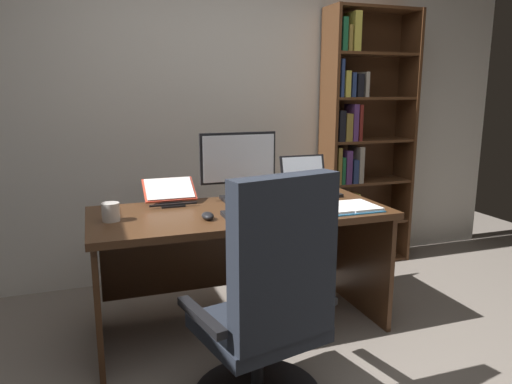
{
  "coord_description": "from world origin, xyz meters",
  "views": [
    {
      "loc": [
        -0.89,
        -1.75,
        1.43
      ],
      "look_at": [
        -0.0,
        0.79,
        0.86
      ],
      "focal_mm": 33.44,
      "sensor_mm": 36.0,
      "label": 1
    }
  ],
  "objects_px": {
    "office_chair": "(269,317)",
    "monitor": "(238,166)",
    "reading_stand_with_book": "(170,192)",
    "laptop": "(309,186)",
    "open_binder": "(343,208)",
    "bookshelf": "(358,144)",
    "keyboard": "(260,213)",
    "notepad": "(287,207)",
    "desk": "(237,239)",
    "coffee_mug": "(111,212)",
    "pen": "(290,205)",
    "computer_mouse": "(208,216)"
  },
  "relations": [
    {
      "from": "office_chair",
      "to": "monitor",
      "type": "bearing_deg",
      "value": 67.0
    },
    {
      "from": "monitor",
      "to": "reading_stand_with_book",
      "type": "distance_m",
      "value": 0.46
    },
    {
      "from": "office_chair",
      "to": "laptop",
      "type": "relative_size",
      "value": 3.38
    },
    {
      "from": "monitor",
      "to": "open_binder",
      "type": "bearing_deg",
      "value": -42.11
    },
    {
      "from": "bookshelf",
      "to": "laptop",
      "type": "distance_m",
      "value": 0.92
    },
    {
      "from": "reading_stand_with_book",
      "to": "open_binder",
      "type": "bearing_deg",
      "value": -28.37
    },
    {
      "from": "keyboard",
      "to": "open_binder",
      "type": "xyz_separation_m",
      "value": [
        0.5,
        -0.05,
        -0.0
      ]
    },
    {
      "from": "laptop",
      "to": "notepad",
      "type": "height_order",
      "value": "laptop"
    },
    {
      "from": "desk",
      "to": "office_chair",
      "type": "relative_size",
      "value": 1.55
    },
    {
      "from": "monitor",
      "to": "office_chair",
      "type": "bearing_deg",
      "value": -100.25
    },
    {
      "from": "bookshelf",
      "to": "coffee_mug",
      "type": "height_order",
      "value": "bookshelf"
    },
    {
      "from": "keyboard",
      "to": "notepad",
      "type": "height_order",
      "value": "keyboard"
    },
    {
      "from": "notepad",
      "to": "pen",
      "type": "distance_m",
      "value": 0.02
    },
    {
      "from": "desk",
      "to": "computer_mouse",
      "type": "bearing_deg",
      "value": -135.49
    },
    {
      "from": "reading_stand_with_book",
      "to": "open_binder",
      "type": "relative_size",
      "value": 0.78
    },
    {
      "from": "monitor",
      "to": "notepad",
      "type": "distance_m",
      "value": 0.42
    },
    {
      "from": "desk",
      "to": "notepad",
      "type": "relative_size",
      "value": 8.21
    },
    {
      "from": "notepad",
      "to": "reading_stand_with_book",
      "type": "bearing_deg",
      "value": 151.73
    },
    {
      "from": "monitor",
      "to": "keyboard",
      "type": "height_order",
      "value": "monitor"
    },
    {
      "from": "keyboard",
      "to": "office_chair",
      "type": "bearing_deg",
      "value": -106.29
    },
    {
      "from": "laptop",
      "to": "coffee_mug",
      "type": "bearing_deg",
      "value": -168.26
    },
    {
      "from": "desk",
      "to": "keyboard",
      "type": "height_order",
      "value": "keyboard"
    },
    {
      "from": "keyboard",
      "to": "coffee_mug",
      "type": "bearing_deg",
      "value": 169.96
    },
    {
      "from": "bookshelf",
      "to": "coffee_mug",
      "type": "relative_size",
      "value": 20.86
    },
    {
      "from": "office_chair",
      "to": "pen",
      "type": "height_order",
      "value": "office_chair"
    },
    {
      "from": "desk",
      "to": "monitor",
      "type": "height_order",
      "value": "monitor"
    },
    {
      "from": "monitor",
      "to": "pen",
      "type": "distance_m",
      "value": 0.42
    },
    {
      "from": "computer_mouse",
      "to": "desk",
      "type": "bearing_deg",
      "value": 44.51
    },
    {
      "from": "desk",
      "to": "coffee_mug",
      "type": "bearing_deg",
      "value": -173.07
    },
    {
      "from": "laptop",
      "to": "bookshelf",
      "type": "bearing_deg",
      "value": 38.67
    },
    {
      "from": "computer_mouse",
      "to": "open_binder",
      "type": "bearing_deg",
      "value": -3.57
    },
    {
      "from": "notepad",
      "to": "bookshelf",
      "type": "bearing_deg",
      "value": 40.98
    },
    {
      "from": "computer_mouse",
      "to": "reading_stand_with_book",
      "type": "relative_size",
      "value": 0.33
    },
    {
      "from": "office_chair",
      "to": "monitor",
      "type": "distance_m",
      "value": 1.18
    },
    {
      "from": "desk",
      "to": "monitor",
      "type": "distance_m",
      "value": 0.46
    },
    {
      "from": "office_chair",
      "to": "notepad",
      "type": "distance_m",
      "value": 0.91
    },
    {
      "from": "pen",
      "to": "bookshelf",
      "type": "bearing_deg",
      "value": 41.56
    },
    {
      "from": "bookshelf",
      "to": "keyboard",
      "type": "relative_size",
      "value": 4.93
    },
    {
      "from": "reading_stand_with_book",
      "to": "laptop",
      "type": "bearing_deg",
      "value": -2.63
    },
    {
      "from": "bookshelf",
      "to": "computer_mouse",
      "type": "height_order",
      "value": "bookshelf"
    },
    {
      "from": "monitor",
      "to": "bookshelf",
      "type": "bearing_deg",
      "value": 25.26
    },
    {
      "from": "monitor",
      "to": "notepad",
      "type": "xyz_separation_m",
      "value": [
        0.21,
        -0.29,
        -0.21
      ]
    },
    {
      "from": "computer_mouse",
      "to": "coffee_mug",
      "type": "height_order",
      "value": "coffee_mug"
    },
    {
      "from": "reading_stand_with_book",
      "to": "pen",
      "type": "distance_m",
      "value": 0.75
    },
    {
      "from": "laptop",
      "to": "notepad",
      "type": "bearing_deg",
      "value": -134.1
    },
    {
      "from": "office_chair",
      "to": "monitor",
      "type": "relative_size",
      "value": 2.26
    },
    {
      "from": "desk",
      "to": "keyboard",
      "type": "bearing_deg",
      "value": -73.8
    },
    {
      "from": "bookshelf",
      "to": "monitor",
      "type": "relative_size",
      "value": 4.2
    },
    {
      "from": "desk",
      "to": "computer_mouse",
      "type": "xyz_separation_m",
      "value": [
        -0.23,
        -0.23,
        0.22
      ]
    },
    {
      "from": "office_chair",
      "to": "desk",
      "type": "bearing_deg",
      "value": 69.22
    }
  ]
}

